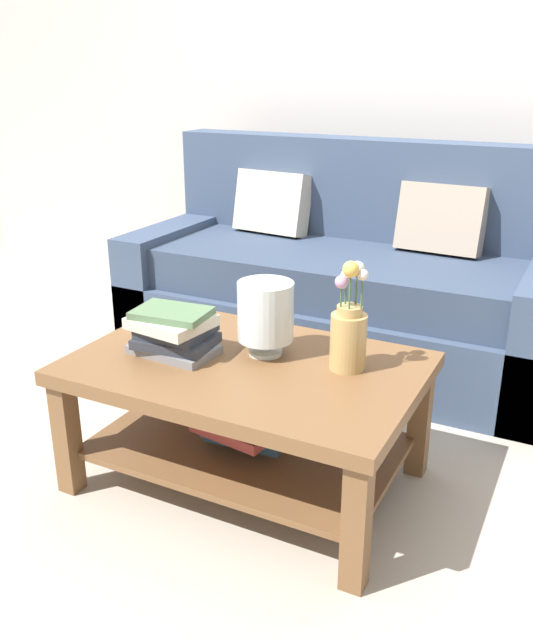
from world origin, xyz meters
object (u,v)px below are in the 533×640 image
(couch, at_px, (344,286))
(flower_pitcher, at_px, (349,331))
(glass_hurricane_vase, at_px, (266,313))
(book_stack_main, at_px, (174,331))
(coffee_table, at_px, (247,397))

(couch, height_order, flower_pitcher, couch)
(couch, relative_size, glass_hurricane_vase, 8.17)
(book_stack_main, relative_size, flower_pitcher, 0.81)
(glass_hurricane_vase, bearing_deg, book_stack_main, -155.00)
(book_stack_main, xyz_separation_m, glass_hurricane_vase, (0.29, 0.13, 0.07))
(book_stack_main, distance_m, flower_pitcher, 0.60)
(couch, height_order, coffee_table, couch)
(coffee_table, height_order, book_stack_main, book_stack_main)
(couch, xyz_separation_m, book_stack_main, (-0.14, -1.28, 0.18))
(coffee_table, distance_m, flower_pitcher, 0.43)
(book_stack_main, distance_m, glass_hurricane_vase, 0.32)
(glass_hurricane_vase, xyz_separation_m, flower_pitcher, (0.29, 0.02, -0.02))
(couch, height_order, book_stack_main, couch)
(glass_hurricane_vase, bearing_deg, coffee_table, -107.69)
(couch, relative_size, coffee_table, 1.82)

